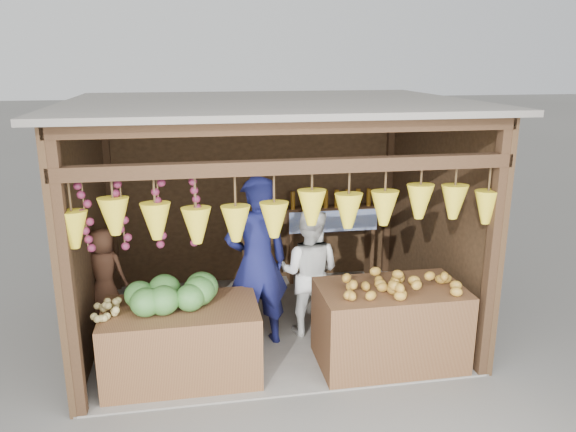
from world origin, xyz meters
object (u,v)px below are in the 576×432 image
Objects in this scene: counter_left at (182,343)px; woman_standing at (309,272)px; counter_right at (389,326)px; vendor_seated at (104,272)px; man_standing at (257,263)px.

woman_standing reaches higher than counter_left.
counter_right is (2.11, -0.10, 0.05)m from counter_left.
woman_standing is at bearing -165.47° from vendor_seated.
counter_left is 1.02× the size of counter_right.
vendor_seated reaches higher than counter_right.
woman_standing is at bearing 129.85° from counter_right.
counter_left is at bearing 151.58° from vendor_seated.
woman_standing is at bearing 26.37° from counter_left.
counter_left is 1.14m from man_standing.
vendor_seated reaches higher than counter_left.
vendor_seated is at bearing 160.85° from counter_right.
counter_right reaches higher than counter_left.
man_standing is at bearing 153.79° from counter_right.
counter_left is at bearing 50.25° from woman_standing.
vendor_seated is (-2.26, 0.21, 0.08)m from woman_standing.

